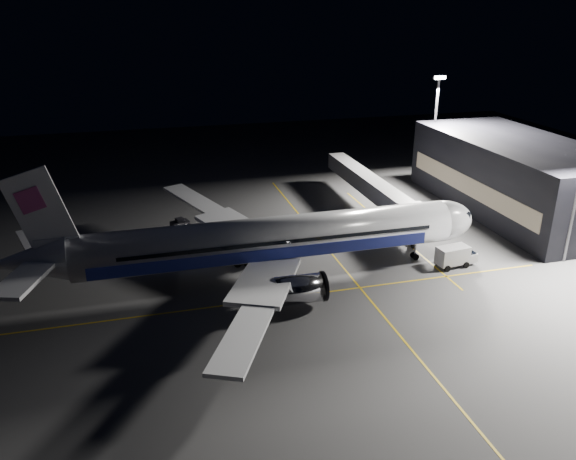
% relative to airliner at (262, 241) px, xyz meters
% --- Properties ---
extents(ground, '(200.00, 200.00, 0.00)m').
position_rel_airliner_xyz_m(ground, '(1.08, 0.00, -5.16)').
color(ground, '#4C4C4F').
rests_on(ground, ground).
extents(guide_line_main, '(0.25, 80.00, 0.01)m').
position_rel_airliner_xyz_m(guide_line_main, '(11.08, 0.00, -5.16)').
color(guide_line_main, gold).
rests_on(guide_line_main, ground).
extents(guide_line_cross, '(70.00, 0.25, 0.01)m').
position_rel_airliner_xyz_m(guide_line_cross, '(1.08, -6.00, -5.16)').
color(guide_line_cross, gold).
rests_on(guide_line_cross, ground).
extents(guide_line_side, '(0.25, 40.00, 0.01)m').
position_rel_airliner_xyz_m(guide_line_side, '(23.08, 10.00, -5.16)').
color(guide_line_side, gold).
rests_on(guide_line_side, ground).
extents(airliner, '(61.48, 54.22, 16.64)m').
position_rel_airliner_xyz_m(airliner, '(0.00, 0.00, 0.00)').
color(airliner, silver).
rests_on(airliner, ground).
extents(terminal, '(18.12, 40.00, 12.00)m').
position_rel_airliner_xyz_m(terminal, '(47.06, 14.00, 0.83)').
color(terminal, black).
rests_on(terminal, ground).
extents(jet_bridge, '(3.60, 34.40, 6.30)m').
position_rel_airliner_xyz_m(jet_bridge, '(23.08, 18.06, -0.58)').
color(jet_bridge, '#B2B2B7').
rests_on(jet_bridge, ground).
extents(floodlight_mast_north, '(2.40, 0.68, 20.70)m').
position_rel_airliner_xyz_m(floodlight_mast_north, '(41.08, 31.99, 7.21)').
color(floodlight_mast_north, '#59595E').
rests_on(floodlight_mast_north, ground).
extents(service_truck, '(5.81, 2.98, 2.85)m').
position_rel_airliner_xyz_m(service_truck, '(25.80, -3.41, -3.64)').
color(service_truck, silver).
rests_on(service_truck, ground).
extents(baggage_tug, '(3.27, 2.94, 1.97)m').
position_rel_airliner_xyz_m(baggage_tug, '(-8.83, 19.37, -4.25)').
color(baggage_tug, black).
rests_on(baggage_tug, ground).
extents(safety_cone_a, '(0.44, 0.44, 0.67)m').
position_rel_airliner_xyz_m(safety_cone_a, '(7.08, 14.00, -4.83)').
color(safety_cone_a, '#DD3F09').
rests_on(safety_cone_a, ground).
extents(safety_cone_b, '(0.43, 0.43, 0.65)m').
position_rel_airliner_xyz_m(safety_cone_b, '(4.40, 14.00, -4.84)').
color(safety_cone_b, '#DD3F09').
rests_on(safety_cone_b, ground).
extents(safety_cone_c, '(0.44, 0.44, 0.65)m').
position_rel_airliner_xyz_m(safety_cone_c, '(-2.77, 12.60, -4.84)').
color(safety_cone_c, '#DD3F09').
rests_on(safety_cone_c, ground).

